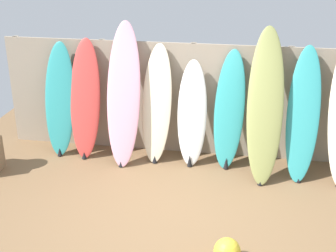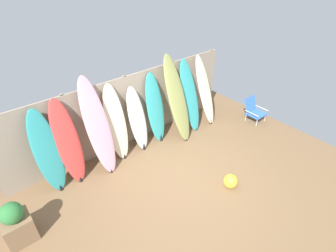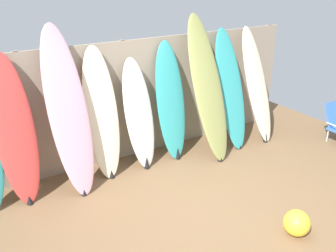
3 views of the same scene
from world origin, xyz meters
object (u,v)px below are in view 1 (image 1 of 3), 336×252
Objects in this scene: surfboard_red_1 at (85,100)px; surfboard_teal_7 at (303,115)px; surfboard_teal_5 at (229,111)px; surfboard_pink_2 at (124,95)px; surfboard_cream_3 at (157,105)px; surfboard_olive_6 at (265,106)px; surfboard_white_4 at (192,114)px; beach_ball at (227,251)px; surfboard_teal_0 at (60,100)px.

surfboard_red_1 is 3.30m from surfboard_teal_7.
surfboard_teal_7 reaches higher than surfboard_teal_5.
surfboard_red_1 is at bearing 177.80° from surfboard_teal_7.
surfboard_cream_3 is (0.49, 0.12, -0.16)m from surfboard_pink_2.
surfboard_olive_6 is (2.75, -0.23, 0.14)m from surfboard_red_1.
surfboard_olive_6 is 1.14× the size of surfboard_teal_7.
surfboard_red_1 is 2.77m from surfboard_olive_6.
surfboard_olive_6 reaches higher than surfboard_pink_2.
beach_ball is (0.68, -2.37, -0.64)m from surfboard_white_4.
surfboard_teal_5 is (1.60, 0.10, -0.19)m from surfboard_pink_2.
beach_ball is (2.37, -2.38, -0.77)m from surfboard_red_1.
surfboard_cream_3 is at bearing 1.30° from surfboard_red_1.
surfboard_red_1 is at bearing -179.70° from surfboard_teal_5.
surfboard_teal_0 is at bearing -179.81° from surfboard_red_1.
surfboard_pink_2 is 1.18× the size of surfboard_cream_3.
surfboard_teal_7 is (3.30, -0.13, 0.01)m from surfboard_red_1.
surfboard_teal_5 is (2.24, 0.01, -0.05)m from surfboard_red_1.
surfboard_pink_2 reaches higher than beach_ball.
surfboard_white_4 is 0.90× the size of surfboard_teal_5.
surfboard_olive_6 is (3.17, -0.23, 0.18)m from surfboard_teal_0.
beach_ball is at bearing -112.37° from surfboard_teal_7.
surfboard_teal_5 is 1.07m from surfboard_teal_7.
surfboard_teal_7 is (3.72, -0.13, 0.04)m from surfboard_teal_0.
surfboard_cream_3 reaches higher than surfboard_teal_5.
surfboard_teal_7 is (1.61, -0.12, 0.14)m from surfboard_white_4.
surfboard_cream_3 is at bearing 176.24° from surfboard_white_4.
beach_ball is at bearing -53.11° from surfboard_pink_2.
surfboard_teal_0 is 3.19m from surfboard_olive_6.
surfboard_cream_3 is (1.56, 0.03, 0.01)m from surfboard_teal_0.
surfboard_white_4 is at bearing -0.25° from surfboard_teal_0.
surfboard_teal_7 is at bearing -1.93° from surfboard_teal_0.
surfboard_teal_5 is at bearing 93.01° from beach_ball.
beach_ball is (0.13, -2.40, -0.72)m from surfboard_teal_5.
surfboard_teal_5 is at bearing 2.30° from surfboard_white_4.
surfboard_pink_2 reaches higher than surfboard_cream_3.
surfboard_teal_7 reaches higher than surfboard_cream_3.
surfboard_pink_2 is 1.61m from surfboard_teal_5.
surfboard_teal_7 is 6.33× the size of beach_ball.
surfboard_red_1 is (0.42, 0.00, 0.03)m from surfboard_teal_0.
surfboard_teal_0 is 0.42m from surfboard_red_1.
surfboard_pink_2 is 2.11m from surfboard_olive_6.
surfboard_white_4 reaches higher than beach_ball.
surfboard_olive_6 reaches higher than surfboard_cream_3.
surfboard_teal_0 is at bearing 175.89° from surfboard_olive_6.
surfboard_white_4 is (1.04, 0.08, -0.27)m from surfboard_pink_2.
surfboard_red_1 is at bearing 172.14° from surfboard_pink_2.
surfboard_teal_0 is at bearing 178.07° from surfboard_teal_7.
surfboard_cream_3 is (1.13, 0.03, -0.03)m from surfboard_red_1.
surfboard_teal_7 is at bearing -0.81° from surfboard_pink_2.
surfboard_red_1 is 0.87× the size of surfboard_olive_6.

